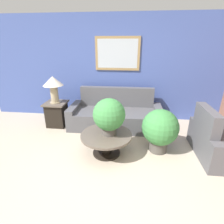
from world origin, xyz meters
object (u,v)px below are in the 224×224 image
object	(u,v)px
side_table	(57,114)
coffee_table	(106,139)
potted_plant_on_table	(109,115)
table_lamp	(53,84)
couch_main	(116,115)
potted_plant_floor	(160,129)
armchair	(220,142)

from	to	relation	value
side_table	coffee_table	bearing A→B (deg)	-37.71
potted_plant_on_table	table_lamp	bearing A→B (deg)	143.84
couch_main	side_table	bearing A→B (deg)	-175.16
potted_plant_floor	coffee_table	bearing A→B (deg)	-168.19
armchair	table_lamp	distance (m)	3.63
couch_main	potted_plant_on_table	distance (m)	1.27
armchair	coffee_table	xyz separation A→B (m)	(-2.04, -0.16, 0.01)
side_table	potted_plant_floor	xyz separation A→B (m)	(2.36, -0.87, 0.16)
couch_main	potted_plant_on_table	xyz separation A→B (m)	(-0.01, -1.17, 0.48)
armchair	side_table	world-z (taller)	armchair
potted_plant_on_table	armchair	bearing A→B (deg)	3.85
potted_plant_floor	couch_main	bearing A→B (deg)	132.63
couch_main	table_lamp	world-z (taller)	table_lamp
armchair	side_table	size ratio (longest dim) A/B	1.92
table_lamp	potted_plant_on_table	bearing A→B (deg)	-36.16
couch_main	coffee_table	world-z (taller)	couch_main
armchair	couch_main	bearing A→B (deg)	61.91
table_lamp	potted_plant_floor	size ratio (longest dim) A/B	0.76
armchair	potted_plant_on_table	size ratio (longest dim) A/B	1.74
coffee_table	potted_plant_on_table	size ratio (longest dim) A/B	1.40
side_table	potted_plant_on_table	bearing A→B (deg)	-36.16
potted_plant_on_table	potted_plant_floor	bearing A→B (deg)	11.16
table_lamp	potted_plant_on_table	distance (m)	1.80
couch_main	side_table	world-z (taller)	couch_main
coffee_table	potted_plant_floor	xyz separation A→B (m)	(0.97, 0.20, 0.17)
couch_main	table_lamp	xyz separation A→B (m)	(-1.44, -0.12, 0.76)
table_lamp	potted_plant_floor	bearing A→B (deg)	-20.21
table_lamp	potted_plant_floor	xyz separation A→B (m)	(2.36, -0.87, -0.58)
table_lamp	potted_plant_on_table	world-z (taller)	table_lamp
table_lamp	potted_plant_on_table	xyz separation A→B (m)	(1.44, -1.05, -0.28)
armchair	potted_plant_floor	xyz separation A→B (m)	(-1.07, 0.05, 0.18)
table_lamp	potted_plant_on_table	size ratio (longest dim) A/B	0.95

